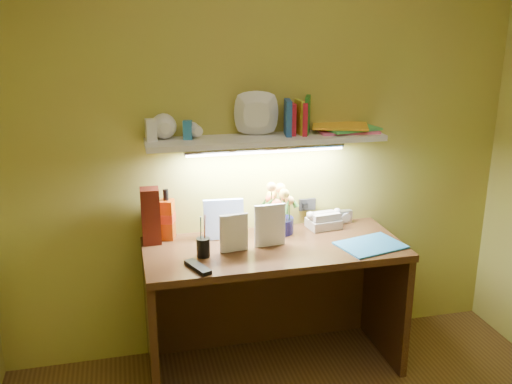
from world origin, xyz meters
TOP-DOWN VIEW (x-y plane):
  - desk at (0.00, 1.20)m, footprint 1.40×0.60m
  - flower_bouquet at (0.08, 1.39)m, footprint 0.20×0.20m
  - telephone at (0.35, 1.40)m, footprint 0.20×0.16m
  - desk_clock at (0.51, 1.45)m, footprint 0.08×0.04m
  - whisky_bottle at (-0.55, 1.44)m, footprint 0.10×0.10m
  - whisky_box at (-0.64, 1.40)m, footprint 0.10×0.10m
  - pen_cup at (-0.39, 1.15)m, footprint 0.07×0.07m
  - art_card at (-0.24, 1.38)m, footprint 0.22×0.06m
  - tv_remote at (-0.44, 1.00)m, footprint 0.12×0.19m
  - blue_folder at (0.51, 1.08)m, footprint 0.38×0.32m
  - desk_book_a at (-0.30, 1.17)m, footprint 0.16×0.03m
  - desk_book_b at (-0.11, 1.20)m, footprint 0.17×0.02m
  - wall_shelf at (0.00, 1.39)m, footprint 1.31×0.33m

SIDE VIEW (x-z plane):
  - desk at x=0.00m, z-range 0.00..0.75m
  - blue_folder at x=0.51m, z-range 0.75..0.76m
  - tv_remote at x=-0.44m, z-range 0.75..0.77m
  - desk_clock at x=0.51m, z-range 0.75..0.83m
  - telephone at x=0.35m, z-range 0.75..0.86m
  - pen_cup at x=-0.39m, z-range 0.75..0.92m
  - desk_book_a at x=-0.30m, z-range 0.75..0.96m
  - art_card at x=-0.24m, z-range 0.75..0.97m
  - desk_book_b at x=-0.11m, z-range 0.75..0.99m
  - whisky_bottle at x=-0.55m, z-range 0.75..1.04m
  - flower_bouquet at x=0.08m, z-range 0.75..1.05m
  - whisky_box at x=-0.64m, z-range 0.75..1.06m
  - wall_shelf at x=0.00m, z-range 1.22..1.45m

